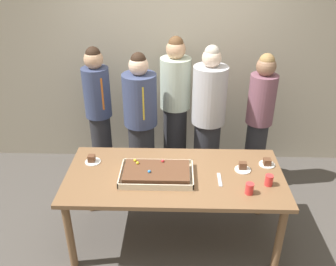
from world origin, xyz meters
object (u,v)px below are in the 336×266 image
object	(u,v)px
drink_cup_nearest	(249,189)
person_green_shirt_behind	(99,112)
person_serving_front	(208,119)
cake_server_utensil	(220,180)
drink_cup_middle	(269,180)
person_far_right_suit	(259,119)
sheet_cake	(157,173)
plated_slice_near_left	(267,163)
party_table	(175,182)
person_back_corner	(175,107)
plated_slice_far_left	(243,168)
person_striped_tie_right	(141,123)
plated_slice_near_right	(92,160)

from	to	relation	value
drink_cup_nearest	person_green_shirt_behind	distance (m)	2.03
person_serving_front	cake_server_utensil	bearing A→B (deg)	30.70
drink_cup_middle	person_far_right_suit	bearing A→B (deg)	83.49
sheet_cake	person_serving_front	bearing A→B (deg)	61.38
drink_cup_nearest	sheet_cake	bearing A→B (deg)	164.72
person_far_right_suit	plated_slice_near_left	bearing A→B (deg)	42.15
drink_cup_nearest	cake_server_utensil	bearing A→B (deg)	141.37
party_table	person_back_corner	bearing A→B (deg)	90.34
person_serving_front	person_green_shirt_behind	bearing A→B (deg)	-68.21
plated_slice_near_left	plated_slice_far_left	xyz separation A→B (m)	(-0.24, -0.09, 0.00)
party_table	drink_cup_middle	bearing A→B (deg)	-9.25
plated_slice_far_left	person_striped_tie_right	size ratio (longest dim) A/B	0.09
person_far_right_suit	cake_server_utensil	bearing A→B (deg)	20.01
party_table	person_back_corner	world-z (taller)	person_back_corner
plated_slice_near_right	sheet_cake	bearing A→B (deg)	-19.64
plated_slice_near_left	person_back_corner	distance (m)	1.35
plated_slice_far_left	drink_cup_nearest	size ratio (longest dim) A/B	1.50
person_green_shirt_behind	person_far_right_suit	bearing A→B (deg)	53.53
sheet_cake	drink_cup_nearest	world-z (taller)	sheet_cake
person_green_shirt_behind	plated_slice_near_left	bearing A→B (deg)	29.69
cake_server_utensil	person_back_corner	world-z (taller)	person_back_corner
person_far_right_suit	drink_cup_middle	bearing A→B (deg)	40.88
party_table	person_green_shirt_behind	size ratio (longest dim) A/B	1.21
plated_slice_near_left	drink_cup_middle	size ratio (longest dim) A/B	1.50
sheet_cake	cake_server_utensil	world-z (taller)	sheet_cake
plated_slice_near_left	drink_cup_middle	distance (m)	0.32
party_table	person_far_right_suit	world-z (taller)	person_far_right_suit
party_table	plated_slice_near_right	distance (m)	0.82
sheet_cake	plated_slice_far_left	world-z (taller)	sheet_cake
sheet_cake	person_green_shirt_behind	size ratio (longest dim) A/B	0.40
cake_server_utensil	person_striped_tie_right	xyz separation A→B (m)	(-0.79, 0.93, 0.08)
cake_server_utensil	plated_slice_far_left	bearing A→B (deg)	36.14
party_table	person_striped_tie_right	xyz separation A→B (m)	(-0.39, 0.86, 0.17)
party_table	cake_server_utensil	size ratio (longest dim) A/B	9.96
cake_server_utensil	person_serving_front	distance (m)	1.01
drink_cup_middle	person_back_corner	xyz separation A→B (m)	(-0.83, 1.32, 0.10)
person_striped_tie_right	party_table	bearing A→B (deg)	10.19
sheet_cake	plated_slice_far_left	distance (m)	0.81
plated_slice_near_right	drink_cup_nearest	distance (m)	1.50
person_striped_tie_right	person_far_right_suit	world-z (taller)	person_striped_tie_right
person_serving_front	plated_slice_near_left	bearing A→B (deg)	62.86
drink_cup_middle	cake_server_utensil	bearing A→B (deg)	171.99
plated_slice_near_right	plated_slice_near_left	bearing A→B (deg)	-0.25
person_far_right_suit	person_striped_tie_right	bearing A→B (deg)	-37.46
drink_cup_middle	person_serving_front	xyz separation A→B (m)	(-0.46, 1.06, 0.07)
sheet_cake	person_striped_tie_right	distance (m)	0.93
party_table	person_serving_front	size ratio (longest dim) A/B	1.16
plated_slice_near_right	drink_cup_middle	world-z (taller)	drink_cup_middle
plated_slice_far_left	person_serving_front	bearing A→B (deg)	107.76
drink_cup_middle	sheet_cake	bearing A→B (deg)	174.61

